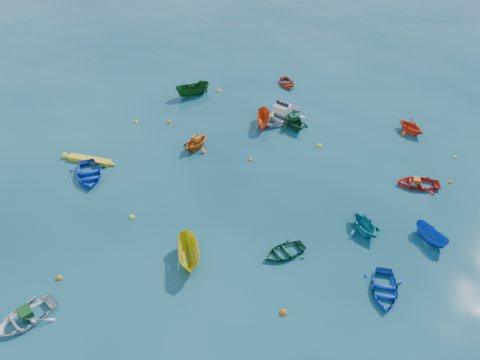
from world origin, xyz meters
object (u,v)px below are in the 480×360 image
(dinghy_blue_se, at_px, (384,292))
(motorboat_white, at_px, (282,119))
(dinghy_blue_sw, at_px, (89,177))
(kayak_yellow, at_px, (90,162))
(dinghy_white_near, at_px, (26,320))

(dinghy_blue_se, xyz_separation_m, motorboat_white, (-9.19, 16.07, 0.00))
(dinghy_blue_se, relative_size, motorboat_white, 0.71)
(dinghy_blue_sw, bearing_deg, kayak_yellow, 83.20)
(motorboat_white, bearing_deg, kayak_yellow, -117.37)
(dinghy_white_near, bearing_deg, motorboat_white, 100.14)
(kayak_yellow, bearing_deg, dinghy_blue_se, -107.35)
(dinghy_blue_se, bearing_deg, dinghy_white_near, -162.86)
(kayak_yellow, bearing_deg, dinghy_blue_sw, -151.47)
(kayak_yellow, height_order, motorboat_white, motorboat_white)
(dinghy_blue_sw, height_order, kayak_yellow, dinghy_blue_sw)
(dinghy_blue_sw, distance_m, dinghy_blue_se, 20.56)
(dinghy_white_near, distance_m, dinghy_blue_se, 18.13)
(dinghy_blue_se, bearing_deg, dinghy_blue_sw, 162.42)
(dinghy_white_near, relative_size, kayak_yellow, 0.78)
(dinghy_white_near, bearing_deg, dinghy_blue_sw, 134.93)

